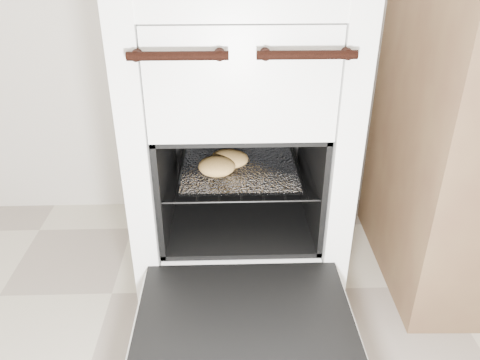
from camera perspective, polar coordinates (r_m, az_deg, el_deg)
The scene contains 5 objects.
stove at distance 1.35m, azimuth -0.19°, elevation 4.42°, with size 0.55×0.62×0.85m.
oven_door at distance 1.09m, azimuth 0.59°, elevation -16.99°, with size 0.50×0.39×0.04m.
oven_rack at distance 1.32m, azimuth -0.10°, elevation 1.43°, with size 0.40×0.39×0.01m.
foil_sheet at distance 1.30m, azimuth -0.08°, elevation 1.28°, with size 0.31×0.28×0.01m, color white.
baked_rolls at distance 1.29m, azimuth -1.84°, elevation 2.29°, with size 0.16×0.17×0.05m.
Camera 1 is at (0.02, -0.04, 0.96)m, focal length 35.00 mm.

